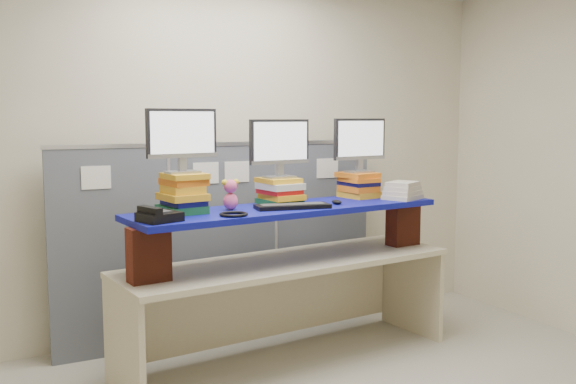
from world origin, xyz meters
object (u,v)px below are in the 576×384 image
blue_board (288,209)px  keyboard (293,206)px  monitor_center (280,145)px  monitor_right (360,142)px  desk (288,280)px  monitor_left (182,137)px  desk_phone (158,216)px

blue_board → keyboard: (-0.02, -0.10, 0.04)m
blue_board → monitor_center: 0.46m
blue_board → monitor_right: 0.86m
blue_board → desk: bearing=115.6°
blue_board → monitor_center: bearing=86.3°
monitor_left → monitor_right: 1.45m
keyboard → desk_phone: bearing=-162.4°
desk → blue_board: blue_board is taller
monitor_left → keyboard: size_ratio=0.90×
desk_phone → desk: bearing=-5.0°
desk → desk_phone: bearing=-172.6°
keyboard → blue_board: bearing=90.2°
monitor_left → desk_phone: monitor_left is taller
monitor_center → desk: bearing=-93.7°
keyboard → desk_phone: desk_phone is taller
blue_board → monitor_right: size_ratio=4.76×
blue_board → monitor_left: (-0.73, 0.04, 0.51)m
monitor_left → monitor_right: (1.44, 0.16, -0.06)m
monitor_left → keyboard: 0.87m
monitor_left → monitor_center: size_ratio=1.00×
desk → monitor_right: (0.71, 0.20, 0.95)m
blue_board → desk_phone: size_ratio=8.26×
monitor_right → monitor_left: bearing=180.0°
desk → monitor_right: monitor_right is taller
blue_board → desk_phone: (-0.97, -0.24, 0.05)m
monitor_center → blue_board: bearing=-93.7°
monitor_left → keyboard: (0.72, -0.14, -0.47)m
desk → monitor_center: 0.95m
blue_board → monitor_center: monitor_center is taller
desk → blue_board: (0.00, -0.00, 0.50)m
desk → keyboard: (-0.02, -0.10, 0.54)m
desk → desk_phone: desk_phone is taller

